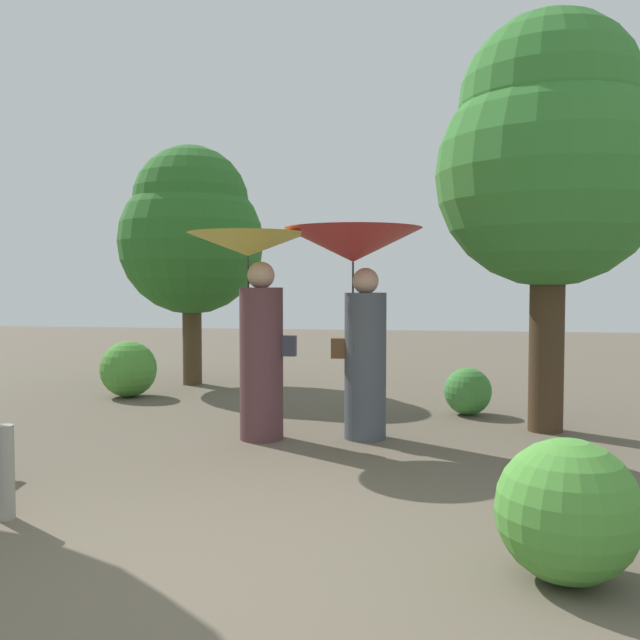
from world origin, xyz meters
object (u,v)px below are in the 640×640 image
object	(u,v)px
person_left	(255,299)
tree_near_right	(550,153)
person_right	(357,280)
tree_mid_left	(191,230)
path_marker_post	(5,472)

from	to	relation	value
person_left	tree_near_right	xyz separation A→B (m)	(2.90, 0.85, 1.50)
person_left	person_right	distance (m)	1.02
tree_mid_left	path_marker_post	size ratio (longest dim) A/B	5.88
person_right	tree_near_right	bearing A→B (deg)	-73.96
person_right	person_left	bearing A→B (deg)	98.42
person_left	person_right	size ratio (longest dim) A/B	0.98
tree_near_right	tree_mid_left	bearing A→B (deg)	151.01
tree_near_right	path_marker_post	xyz separation A→B (m)	(-3.91, -3.41, -2.57)
tree_near_right	tree_mid_left	xyz separation A→B (m)	(-4.81, 2.67, -0.52)
person_left	person_right	bearing A→B (deg)	-81.58
tree_near_right	tree_mid_left	distance (m)	5.53
person_right	path_marker_post	size ratio (longest dim) A/B	3.37
tree_near_right	path_marker_post	bearing A→B (deg)	-138.93
person_left	tree_mid_left	size ratio (longest dim) A/B	0.56
tree_mid_left	path_marker_post	world-z (taller)	tree_mid_left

